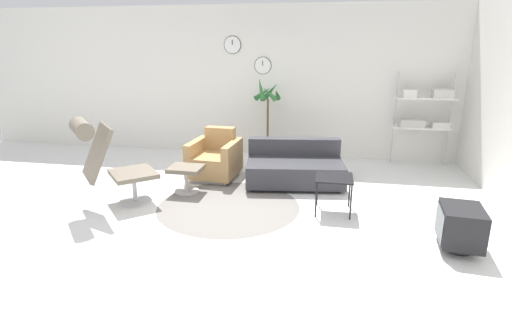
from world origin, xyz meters
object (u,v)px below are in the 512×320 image
lounge_chair (105,154)px  shelf_unit (425,110)px  ottoman (186,173)px  crt_television (460,227)px  armchair_red (215,160)px  side_table (334,180)px  couch_low (295,168)px  potted_plant (268,124)px

lounge_chair → shelf_unit: shelf_unit is taller
ottoman → crt_television: size_ratio=0.85×
lounge_chair → ottoman: size_ratio=2.53×
armchair_red → side_table: size_ratio=1.79×
ottoman → armchair_red: size_ratio=0.56×
lounge_chair → couch_low: (2.32, 1.41, -0.49)m
crt_television → potted_plant: 3.97m
potted_plant → lounge_chair: bearing=-122.6°
armchair_red → side_table: 2.19m
couch_low → crt_television: 2.61m
shelf_unit → side_table: bearing=-122.6°
crt_television → ottoman: bearing=77.7°
couch_low → shelf_unit: shelf_unit is taller
armchair_red → lounge_chair: bearing=58.9°
couch_low → shelf_unit: (2.11, 1.34, 0.76)m
lounge_chair → armchair_red: (1.03, 1.48, -0.44)m
potted_plant → couch_low: bearing=-63.4°
ottoman → shelf_unit: 4.21m
lounge_chair → ottoman: lounge_chair is taller
couch_low → side_table: 1.20m
lounge_chair → armchair_red: size_ratio=1.42×
armchair_red → shelf_unit: shelf_unit is taller
side_table → potted_plant: size_ratio=0.31×
side_table → ottoman: bearing=170.8°
potted_plant → side_table: bearing=-61.8°
lounge_chair → crt_television: size_ratio=2.14×
shelf_unit → lounge_chair: bearing=-148.2°
armchair_red → couch_low: bearing=-179.2°
lounge_chair → armchair_red: 1.85m
potted_plant → ottoman: bearing=-114.9°
crt_television → side_table: bearing=65.2°
side_table → crt_television: side_table is taller
armchair_red → potted_plant: bearing=-115.9°
ottoman → side_table: side_table is taller
lounge_chair → couch_low: 2.76m
crt_television → potted_plant: (-2.52, 3.04, 0.43)m
ottoman → potted_plant: (0.90, 1.93, 0.40)m
armchair_red → side_table: armchair_red is taller
shelf_unit → ottoman: bearing=-150.8°
couch_low → side_table: bearing=112.1°
crt_television → shelf_unit: 3.22m
couch_low → potted_plant: (-0.62, 1.24, 0.45)m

